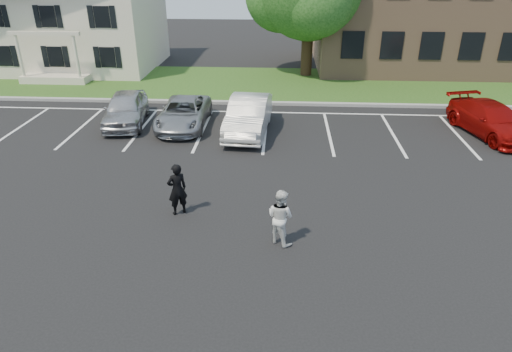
{
  "coord_description": "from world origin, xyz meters",
  "views": [
    {
      "loc": [
        0.72,
        -11.03,
        7.21
      ],
      "look_at": [
        0.0,
        1.0,
        1.25
      ],
      "focal_mm": 32.0,
      "sensor_mm": 36.0,
      "label": 1
    }
  ],
  "objects_px": {
    "man_white_shirt": "(280,217)",
    "car_red_compact": "(491,120)",
    "house": "(76,8)",
    "car_white_sedan": "(248,115)",
    "car_silver_minivan": "(184,113)",
    "man_black_suit": "(177,189)",
    "car_silver_west": "(126,109)",
    "office_building": "(485,2)"
  },
  "relations": [
    {
      "from": "man_white_shirt",
      "to": "car_red_compact",
      "type": "xyz_separation_m",
      "value": [
        8.99,
        8.75,
        -0.12
      ]
    },
    {
      "from": "house",
      "to": "car_white_sedan",
      "type": "bearing_deg",
      "value": -44.58
    },
    {
      "from": "car_silver_minivan",
      "to": "car_white_sedan",
      "type": "xyz_separation_m",
      "value": [
        2.99,
        -0.6,
        0.15
      ]
    },
    {
      "from": "man_black_suit",
      "to": "car_red_compact",
      "type": "bearing_deg",
      "value": 178.78
    },
    {
      "from": "house",
      "to": "car_silver_minivan",
      "type": "distance_m",
      "value": 15.1
    },
    {
      "from": "car_white_sedan",
      "to": "car_red_compact",
      "type": "bearing_deg",
      "value": 5.72
    },
    {
      "from": "car_silver_minivan",
      "to": "car_white_sedan",
      "type": "height_order",
      "value": "car_white_sedan"
    },
    {
      "from": "car_silver_west",
      "to": "car_silver_minivan",
      "type": "distance_m",
      "value": 2.73
    },
    {
      "from": "office_building",
      "to": "car_white_sedan",
      "type": "relative_size",
      "value": 4.77
    },
    {
      "from": "car_silver_minivan",
      "to": "car_silver_west",
      "type": "bearing_deg",
      "value": 175.66
    },
    {
      "from": "car_silver_west",
      "to": "car_red_compact",
      "type": "height_order",
      "value": "car_silver_west"
    },
    {
      "from": "car_white_sedan",
      "to": "car_silver_minivan",
      "type": "bearing_deg",
      "value": 172.55
    },
    {
      "from": "car_silver_west",
      "to": "car_red_compact",
      "type": "bearing_deg",
      "value": -9.89
    },
    {
      "from": "house",
      "to": "man_black_suit",
      "type": "distance_m",
      "value": 22.11
    },
    {
      "from": "car_red_compact",
      "to": "car_white_sedan",
      "type": "bearing_deg",
      "value": 167.11
    },
    {
      "from": "car_silver_minivan",
      "to": "man_white_shirt",
      "type": "bearing_deg",
      "value": -63.99
    },
    {
      "from": "house",
      "to": "car_silver_west",
      "type": "xyz_separation_m",
      "value": [
        6.54,
        -11.29,
        -3.1
      ]
    },
    {
      "from": "car_white_sedan",
      "to": "house",
      "type": "bearing_deg",
      "value": 139.31
    },
    {
      "from": "car_red_compact",
      "to": "house",
      "type": "bearing_deg",
      "value": 137.97
    },
    {
      "from": "office_building",
      "to": "car_white_sedan",
      "type": "distance_m",
      "value": 20.68
    },
    {
      "from": "man_white_shirt",
      "to": "man_black_suit",
      "type": "bearing_deg",
      "value": 13.79
    },
    {
      "from": "car_silver_west",
      "to": "car_silver_minivan",
      "type": "bearing_deg",
      "value": -12.21
    },
    {
      "from": "car_white_sedan",
      "to": "man_black_suit",
      "type": "bearing_deg",
      "value": -98.89
    },
    {
      "from": "house",
      "to": "car_white_sedan",
      "type": "height_order",
      "value": "house"
    },
    {
      "from": "car_silver_west",
      "to": "car_red_compact",
      "type": "relative_size",
      "value": 0.91
    },
    {
      "from": "office_building",
      "to": "man_white_shirt",
      "type": "height_order",
      "value": "office_building"
    },
    {
      "from": "house",
      "to": "office_building",
      "type": "bearing_deg",
      "value": 4.28
    },
    {
      "from": "office_building",
      "to": "car_white_sedan",
      "type": "height_order",
      "value": "office_building"
    },
    {
      "from": "man_black_suit",
      "to": "car_silver_west",
      "type": "relative_size",
      "value": 0.39
    },
    {
      "from": "house",
      "to": "car_white_sedan",
      "type": "xyz_separation_m",
      "value": [
        12.25,
        -12.08,
        -3.06
      ]
    },
    {
      "from": "car_silver_west",
      "to": "car_red_compact",
      "type": "distance_m",
      "value": 16.2
    },
    {
      "from": "house",
      "to": "car_red_compact",
      "type": "bearing_deg",
      "value": -27.32
    },
    {
      "from": "man_white_shirt",
      "to": "car_silver_west",
      "type": "xyz_separation_m",
      "value": [
        -7.2,
        9.2,
        -0.07
      ]
    },
    {
      "from": "house",
      "to": "man_white_shirt",
      "type": "distance_m",
      "value": 24.86
    },
    {
      "from": "car_silver_minivan",
      "to": "office_building",
      "type": "bearing_deg",
      "value": 36.86
    },
    {
      "from": "man_black_suit",
      "to": "man_white_shirt",
      "type": "height_order",
      "value": "man_black_suit"
    },
    {
      "from": "office_building",
      "to": "man_black_suit",
      "type": "relative_size",
      "value": 13.63
    },
    {
      "from": "office_building",
      "to": "car_silver_minivan",
      "type": "distance_m",
      "value": 22.56
    },
    {
      "from": "car_silver_west",
      "to": "office_building",
      "type": "bearing_deg",
      "value": 24.77
    },
    {
      "from": "house",
      "to": "office_building",
      "type": "xyz_separation_m",
      "value": [
        27.0,
        2.02,
        0.33
      ]
    },
    {
      "from": "man_white_shirt",
      "to": "car_silver_west",
      "type": "height_order",
      "value": "man_white_shirt"
    },
    {
      "from": "man_black_suit",
      "to": "car_silver_minivan",
      "type": "relative_size",
      "value": 0.37
    }
  ]
}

